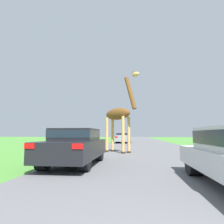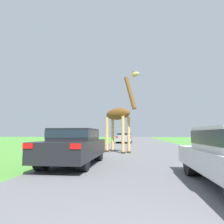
{
  "view_description": "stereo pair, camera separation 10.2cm",
  "coord_description": "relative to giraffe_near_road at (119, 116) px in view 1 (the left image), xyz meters",
  "views": [
    {
      "loc": [
        -0.86,
        -0.5,
        1.2
      ],
      "look_at": [
        -2.32,
        12.73,
        2.67
      ],
      "focal_mm": 32.0,
      "sensor_mm": 36.0,
      "label": 1
    },
    {
      "loc": [
        -0.76,
        -0.49,
        1.2
      ],
      "look_at": [
        -2.32,
        12.73,
        2.67
      ],
      "focal_mm": 32.0,
      "sensor_mm": 36.0,
      "label": 2
    }
  ],
  "objects": [
    {
      "name": "road",
      "position": [
        1.84,
        17.37,
        -2.38
      ],
      "size": [
        8.24,
        120.0,
        0.0
      ],
      "color": "#5B5B5E",
      "rests_on": "ground"
    },
    {
      "name": "giraffe_near_road",
      "position": [
        0.0,
        0.0,
        0.0
      ],
      "size": [
        2.54,
        2.26,
        5.21
      ],
      "rotation": [
        0.0,
        0.0,
        -2.28
      ],
      "color": "tan",
      "rests_on": "ground"
    },
    {
      "name": "car_queue_right",
      "position": [
        -1.33,
        -5.37,
        -1.62
      ],
      "size": [
        1.74,
        4.43,
        1.41
      ],
      "color": "black",
      "rests_on": "ground"
    },
    {
      "name": "car_queue_left",
      "position": [
        -0.47,
        14.37,
        -1.62
      ],
      "size": [
        1.95,
        4.76,
        1.46
      ],
      "color": "gray",
      "rests_on": "ground"
    }
  ]
}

